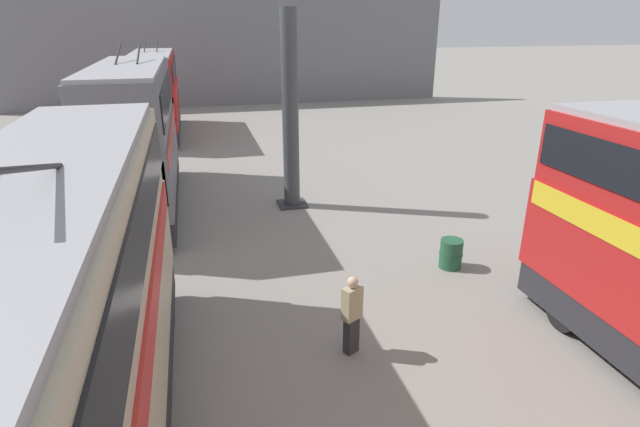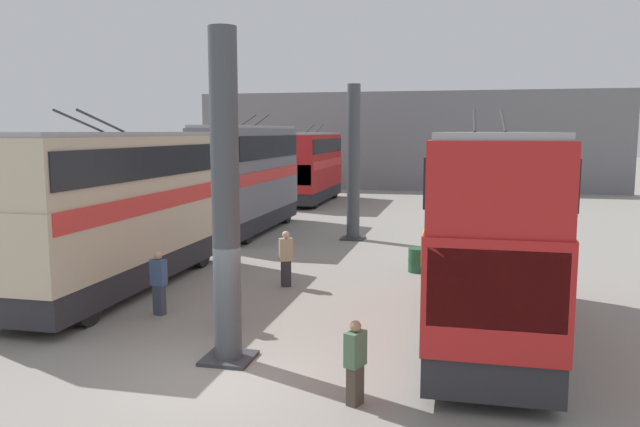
{
  "view_description": "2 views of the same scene",
  "coord_description": "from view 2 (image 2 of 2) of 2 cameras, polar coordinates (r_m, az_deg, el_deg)",
  "views": [
    {
      "loc": [
        -0.95,
        3.42,
        6.67
      ],
      "look_at": [
        11.8,
        0.17,
        1.54
      ],
      "focal_mm": 28.0,
      "sensor_mm": 36.0,
      "label": 1
    },
    {
      "loc": [
        -11.3,
        -4.85,
        4.94
      ],
      "look_at": [
        10.71,
        0.18,
        1.97
      ],
      "focal_mm": 35.0,
      "sensor_mm": 36.0,
      "label": 2
    }
  ],
  "objects": [
    {
      "name": "person_aisle_foreground",
      "position": [
        16.09,
        -8.54,
        -7.24
      ],
      "size": [
        0.47,
        0.36,
        1.66
      ],
      "rotation": [
        0.0,
        0.0,
        5.03
      ],
      "color": "#2D2D33",
      "rests_on": "ground_plane"
    },
    {
      "name": "bus_right_near",
      "position": [
        20.21,
        -17.92,
        1.09
      ],
      "size": [
        10.18,
        2.54,
        5.55
      ],
      "color": "black",
      "rests_on": "ground_plane"
    },
    {
      "name": "support_column_far",
      "position": [
        28.53,
        3.08,
        4.41
      ],
      "size": [
        1.07,
        1.07,
        7.07
      ],
      "color": "#42474C",
      "rests_on": "ground_plane"
    },
    {
      "name": "person_aisle_midway",
      "position": [
        20.0,
        -3.14,
        -3.99
      ],
      "size": [
        0.41,
        0.48,
        1.81
      ],
      "rotation": [
        0.0,
        0.0,
        0.49
      ],
      "color": "#2D2D33",
      "rests_on": "ground_plane"
    },
    {
      "name": "bus_right_mid",
      "position": [
        31.0,
        -6.61,
        3.79
      ],
      "size": [
        9.45,
        2.54,
        5.84
      ],
      "color": "black",
      "rests_on": "ground_plane"
    },
    {
      "name": "bus_right_far",
      "position": [
        43.63,
        -0.82,
        4.64
      ],
      "size": [
        9.46,
        2.54,
        5.49
      ],
      "color": "black",
      "rests_on": "ground_plane"
    },
    {
      "name": "bus_left_far",
      "position": [
        15.43,
        15.03,
        -0.72
      ],
      "size": [
        9.52,
        2.54,
        5.54
      ],
      "color": "black",
      "rests_on": "ground_plane"
    },
    {
      "name": "person_by_right_row",
      "position": [
        17.49,
        -14.53,
        -5.99
      ],
      "size": [
        0.33,
        0.46,
        1.76
      ],
      "rotation": [
        0.0,
        0.0,
        6.04
      ],
      "color": "#384251",
      "rests_on": "ground_plane"
    },
    {
      "name": "support_column_near",
      "position": [
        13.3,
        -8.62,
        0.81
      ],
      "size": [
        1.07,
        1.07,
        7.07
      ],
      "color": "#42474C",
      "rests_on": "ground_plane"
    },
    {
      "name": "ground_plane",
      "position": [
        13.25,
        -9.93,
        -14.51
      ],
      "size": [
        240.0,
        240.0,
        0.0
      ],
      "primitive_type": "plane",
      "color": "gray"
    },
    {
      "name": "oil_drum",
      "position": [
        22.39,
        8.88,
        -4.24
      ],
      "size": [
        0.67,
        0.67,
        0.85
      ],
      "color": "#235638",
      "rests_on": "ground_plane"
    },
    {
      "name": "person_by_left_row",
      "position": [
        11.59,
        3.24,
        -13.3
      ],
      "size": [
        0.48,
        0.39,
        1.58
      ],
      "rotation": [
        0.0,
        0.0,
        4.29
      ],
      "color": "#473D33",
      "rests_on": "ground_plane"
    },
    {
      "name": "depot_back_wall",
      "position": [
        53.12,
        7.68,
        6.56
      ],
      "size": [
        0.5,
        36.0,
        8.28
      ],
      "color": "slate",
      "rests_on": "ground_plane"
    }
  ]
}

